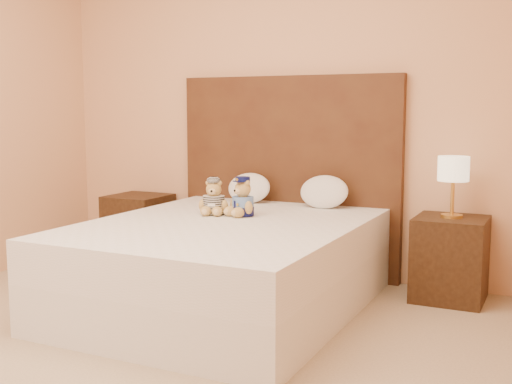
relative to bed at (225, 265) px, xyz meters
The scene contains 10 objects.
ground 1.23m from the bed, 90.00° to the right, with size 4.00×4.50×0.00m, color tan.
bed is the anchor object (origin of this frame).
headboard 1.12m from the bed, 90.00° to the left, with size 1.75×0.08×1.50m, color #4B2C16.
nightstand_left 1.48m from the bed, 147.38° to the left, with size 0.45×0.45×0.55m, color #3B2513.
nightstand_right 1.48m from the bed, 32.62° to the left, with size 0.45×0.45×0.55m, color #3B2513.
lamp 1.59m from the bed, 32.62° to the left, with size 0.20×0.20×0.40m.
teddy_police 0.48m from the bed, 91.13° to the left, with size 0.22×0.21×0.26m, color #A88141, non-canonical shape.
teddy_prisoner 0.50m from the bed, 132.49° to the left, with size 0.21×0.20×0.24m, color #A88141, non-canonical shape.
pillow_left 0.95m from the bed, 106.42° to the left, with size 0.34×0.22×0.24m, color white.
pillow_right 0.99m from the bed, 66.78° to the left, with size 0.36×0.23×0.25m, color white.
Camera 1 is at (1.91, -2.27, 1.25)m, focal length 45.00 mm.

